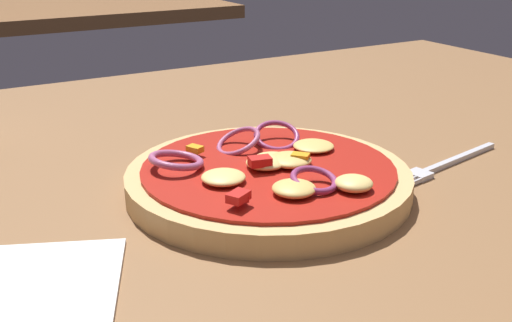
# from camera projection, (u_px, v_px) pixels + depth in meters

# --- Properties ---
(dining_table) EXTENTS (1.24, 0.99, 0.03)m
(dining_table) POSITION_uv_depth(u_px,v_px,m) (297.00, 213.00, 0.52)
(dining_table) COLOR brown
(dining_table) RESTS_ON ground
(pizza) EXTENTS (0.23, 0.23, 0.04)m
(pizza) POSITION_uv_depth(u_px,v_px,m) (268.00, 178.00, 0.51)
(pizza) COLOR tan
(pizza) RESTS_ON dining_table
(fork) EXTENTS (0.16, 0.04, 0.01)m
(fork) POSITION_uv_depth(u_px,v_px,m) (439.00, 166.00, 0.56)
(fork) COLOR silver
(fork) RESTS_ON dining_table
(napkin) EXTENTS (0.14, 0.14, 0.00)m
(napkin) POSITION_uv_depth(u_px,v_px,m) (34.00, 288.00, 0.38)
(napkin) COLOR white
(napkin) RESTS_ON dining_table
(background_table) EXTENTS (0.81, 0.62, 0.03)m
(background_table) POSITION_uv_depth(u_px,v_px,m) (69.00, 9.00, 1.79)
(background_table) COLOR brown
(background_table) RESTS_ON ground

